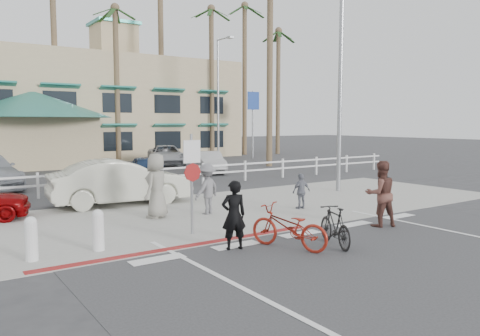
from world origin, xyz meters
TOP-DOWN VIEW (x-y plane):
  - ground at (0.00, 0.00)m, footprint 140.00×140.00m
  - bike_path at (0.00, -2.00)m, footprint 12.00×16.00m
  - sidewalk_plaza at (0.00, 4.50)m, footprint 22.00×7.00m
  - cross_street at (0.00, 8.50)m, footprint 40.00×5.00m
  - parking_lot at (0.00, 18.00)m, footprint 50.00×16.00m
  - curb_red at (-3.00, 1.20)m, footprint 7.00×0.25m
  - rail_fence at (0.50, 10.50)m, footprint 29.40×0.16m
  - building at (2.00, 31.00)m, footprint 28.00×16.00m
  - sign_post at (-2.30, 2.20)m, footprint 0.50×0.10m
  - bollard_0 at (-4.80, 2.00)m, footprint 0.26×0.26m
  - bollard_1 at (-6.20, 2.00)m, footprint 0.26×0.26m
  - streetlight_0 at (6.50, 5.50)m, footprint 0.60×2.00m
  - streetlight_1 at (12.00, 24.00)m, footprint 0.60×2.00m
  - info_sign at (14.00, 22.00)m, footprint 1.20×0.16m
  - palm_4 at (0.00, 26.00)m, footprint 4.00×4.00m
  - palm_5 at (4.00, 25.00)m, footprint 4.00×4.00m
  - palm_6 at (8.00, 26.00)m, footprint 4.00×4.00m
  - palm_7 at (12.00, 25.00)m, footprint 4.00×4.00m
  - palm_8 at (16.00, 26.00)m, footprint 4.00×4.00m
  - palm_9 at (19.00, 25.00)m, footprint 4.00×4.00m
  - palm_11 at (11.00, 16.00)m, footprint 4.00×4.00m
  - bike_red at (-1.16, -0.29)m, footprint 1.33×2.05m
  - rider_red at (-2.22, 0.38)m, footprint 0.66×0.51m
  - bike_black at (-0.10, -0.72)m, footprint 0.97×1.64m
  - rider_black at (2.47, 0.06)m, footprint 1.09×0.98m
  - pedestrian_a at (-0.63, 4.30)m, footprint 1.18×0.94m
  - pedestrian_child at (2.42, 3.27)m, footprint 0.71×0.32m
  - pedestrian_b at (-2.17, 4.65)m, footprint 1.14×1.08m
  - car_white_sedan at (-2.25, 7.51)m, footprint 4.96×2.09m
  - lot_car_2 at (0.92, 12.59)m, footprint 2.44×4.04m
  - lot_car_3 at (5.67, 14.75)m, footprint 2.42×3.94m
  - lot_car_5 at (5.64, 20.41)m, footprint 3.77×5.34m

SIDE VIEW (x-z plane):
  - ground at x=0.00m, z-range 0.00..0.00m
  - parking_lot at x=0.00m, z-range 0.00..0.01m
  - bike_path at x=0.00m, z-range 0.00..0.01m
  - cross_street at x=0.00m, z-range 0.00..0.01m
  - sidewalk_plaza at x=0.00m, z-range 0.00..0.01m
  - curb_red at x=-3.00m, z-range 0.00..0.02m
  - bollard_0 at x=-4.80m, z-range 0.00..0.95m
  - bollard_1 at x=-6.20m, z-range 0.00..0.95m
  - bike_black at x=-0.10m, z-range 0.00..0.95m
  - rail_fence at x=0.50m, z-range 0.00..1.00m
  - bike_red at x=-1.16m, z-range 0.00..1.02m
  - pedestrian_child at x=2.42m, z-range 0.00..1.20m
  - lot_car_3 at x=5.67m, z-range 0.00..1.22m
  - lot_car_2 at x=0.92m, z-range 0.00..1.29m
  - lot_car_5 at x=5.64m, z-range 0.00..1.35m
  - rider_red at x=-2.22m, z-range 0.00..1.59m
  - car_white_sedan at x=-2.25m, z-range 0.00..1.59m
  - pedestrian_a at x=-0.63m, z-range 0.00..1.60m
  - rider_black at x=2.47m, z-range 0.00..1.84m
  - pedestrian_b at x=-2.17m, z-range 0.00..1.96m
  - sign_post at x=-2.30m, z-range 0.00..2.90m
  - info_sign at x=14.00m, z-range 0.00..5.60m
  - streetlight_0 at x=6.50m, z-range 0.00..9.00m
  - streetlight_1 at x=12.00m, z-range 0.00..9.50m
  - building at x=2.00m, z-range 0.00..11.30m
  - palm_5 at x=4.00m, z-range 0.00..13.00m
  - palm_9 at x=19.00m, z-range 0.00..13.00m
  - palm_7 at x=12.00m, z-range 0.00..14.00m
  - palm_11 at x=11.00m, z-range 0.00..14.00m
  - palm_4 at x=0.00m, z-range 0.00..15.00m
  - palm_8 at x=16.00m, z-range 0.00..15.00m
  - palm_6 at x=8.00m, z-range 0.00..17.00m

